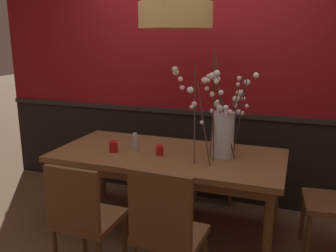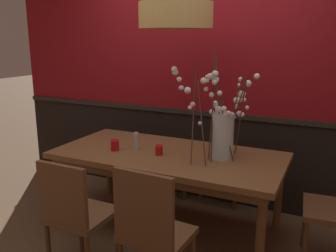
{
  "view_description": "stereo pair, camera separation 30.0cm",
  "coord_description": "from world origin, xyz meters",
  "px_view_note": "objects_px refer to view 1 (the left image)",
  "views": [
    {
      "loc": [
        1.05,
        -2.88,
        1.73
      ],
      "look_at": [
        0.0,
        0.0,
        0.98
      ],
      "focal_mm": 38.59,
      "sensor_mm": 36.0,
      "label": 1
    },
    {
      "loc": [
        1.32,
        -2.76,
        1.73
      ],
      "look_at": [
        0.0,
        0.0,
        0.98
      ],
      "focal_mm": 38.59,
      "sensor_mm": 36.0,
      "label": 2
    }
  ],
  "objects_px": {
    "candle_holder_nearer_edge": "(160,150)",
    "pendant_lamp": "(175,16)",
    "condiment_bottle": "(135,142)",
    "vase_with_blossoms": "(222,128)",
    "chair_far_side_left": "(172,146)",
    "chair_far_side_right": "(219,150)",
    "dining_table": "(168,161)",
    "candle_holder_nearer_center": "(114,147)",
    "chair_near_side_left": "(84,216)",
    "chair_near_side_right": "(166,229)"
  },
  "relations": [
    {
      "from": "candle_holder_nearer_edge",
      "to": "pendant_lamp",
      "type": "height_order",
      "value": "pendant_lamp"
    },
    {
      "from": "condiment_bottle",
      "to": "pendant_lamp",
      "type": "distance_m",
      "value": 1.16
    },
    {
      "from": "vase_with_blossoms",
      "to": "chair_far_side_left",
      "type": "bearing_deg",
      "value": 132.25
    },
    {
      "from": "chair_far_side_right",
      "to": "condiment_bottle",
      "type": "height_order",
      "value": "chair_far_side_right"
    },
    {
      "from": "chair_far_side_right",
      "to": "dining_table",
      "type": "bearing_deg",
      "value": -107.29
    },
    {
      "from": "dining_table",
      "to": "candle_holder_nearer_center",
      "type": "relative_size",
      "value": 20.53
    },
    {
      "from": "chair_far_side_left",
      "to": "candle_holder_nearer_edge",
      "type": "bearing_deg",
      "value": -77.14
    },
    {
      "from": "chair_far_side_left",
      "to": "candle_holder_nearer_center",
      "type": "distance_m",
      "value": 1.06
    },
    {
      "from": "candle_holder_nearer_edge",
      "to": "dining_table",
      "type": "bearing_deg",
      "value": 60.22
    },
    {
      "from": "chair_near_side_left",
      "to": "candle_holder_nearer_edge",
      "type": "relative_size",
      "value": 10.71
    },
    {
      "from": "chair_near_side_right",
      "to": "chair_far_side_left",
      "type": "bearing_deg",
      "value": 108.08
    },
    {
      "from": "dining_table",
      "to": "chair_far_side_right",
      "type": "bearing_deg",
      "value": 72.71
    },
    {
      "from": "chair_far_side_right",
      "to": "candle_holder_nearer_edge",
      "type": "xyz_separation_m",
      "value": [
        -0.32,
        -0.97,
        0.25
      ]
    },
    {
      "from": "candle_holder_nearer_edge",
      "to": "candle_holder_nearer_center",
      "type": "bearing_deg",
      "value": -172.2
    },
    {
      "from": "condiment_bottle",
      "to": "vase_with_blossoms",
      "type": "bearing_deg",
      "value": 6.92
    },
    {
      "from": "chair_near_side_right",
      "to": "condiment_bottle",
      "type": "xyz_separation_m",
      "value": [
        -0.62,
        0.88,
        0.28
      ]
    },
    {
      "from": "candle_holder_nearer_edge",
      "to": "pendant_lamp",
      "type": "relative_size",
      "value": 0.08
    },
    {
      "from": "candle_holder_nearer_edge",
      "to": "chair_near_side_left",
      "type": "bearing_deg",
      "value": -106.3
    },
    {
      "from": "vase_with_blossoms",
      "to": "condiment_bottle",
      "type": "height_order",
      "value": "vase_with_blossoms"
    },
    {
      "from": "chair_far_side_left",
      "to": "candle_holder_nearer_edge",
      "type": "xyz_separation_m",
      "value": [
        0.22,
        -0.95,
        0.26
      ]
    },
    {
      "from": "chair_far_side_right",
      "to": "candle_holder_nearer_center",
      "type": "relative_size",
      "value": 9.52
    },
    {
      "from": "dining_table",
      "to": "candle_holder_nearer_edge",
      "type": "distance_m",
      "value": 0.15
    },
    {
      "from": "chair_near_side_left",
      "to": "chair_far_side_left",
      "type": "bearing_deg",
      "value": 89.07
    },
    {
      "from": "chair_far_side_left",
      "to": "candle_holder_nearer_center",
      "type": "height_order",
      "value": "chair_far_side_left"
    },
    {
      "from": "candle_holder_nearer_edge",
      "to": "pendant_lamp",
      "type": "bearing_deg",
      "value": 53.8
    },
    {
      "from": "candle_holder_nearer_edge",
      "to": "vase_with_blossoms",
      "type": "bearing_deg",
      "value": 16.27
    },
    {
      "from": "chair_far_side_right",
      "to": "candle_holder_nearer_edge",
      "type": "relative_size",
      "value": 10.99
    },
    {
      "from": "candle_holder_nearer_center",
      "to": "chair_far_side_right",
      "type": "bearing_deg",
      "value": 53.99
    },
    {
      "from": "dining_table",
      "to": "condiment_bottle",
      "type": "height_order",
      "value": "condiment_bottle"
    },
    {
      "from": "chair_near_side_right",
      "to": "condiment_bottle",
      "type": "bearing_deg",
      "value": 125.4
    },
    {
      "from": "chair_near_side_right",
      "to": "candle_holder_nearer_edge",
      "type": "relative_size",
      "value": 11.11
    },
    {
      "from": "chair_near_side_left",
      "to": "condiment_bottle",
      "type": "distance_m",
      "value": 0.94
    },
    {
      "from": "vase_with_blossoms",
      "to": "candle_holder_nearer_edge",
      "type": "bearing_deg",
      "value": -163.73
    },
    {
      "from": "candle_holder_nearer_center",
      "to": "candle_holder_nearer_edge",
      "type": "bearing_deg",
      "value": 7.8
    },
    {
      "from": "chair_near_side_left",
      "to": "chair_near_side_right",
      "type": "height_order",
      "value": "chair_near_side_right"
    },
    {
      "from": "chair_far_side_left",
      "to": "vase_with_blossoms",
      "type": "height_order",
      "value": "vase_with_blossoms"
    },
    {
      "from": "vase_with_blossoms",
      "to": "condiment_bottle",
      "type": "distance_m",
      "value": 0.8
    },
    {
      "from": "chair_far_side_left",
      "to": "chair_near_side_right",
      "type": "xyz_separation_m",
      "value": [
        0.58,
        -1.77,
        0.01
      ]
    },
    {
      "from": "dining_table",
      "to": "pendant_lamp",
      "type": "relative_size",
      "value": 1.85
    },
    {
      "from": "condiment_bottle",
      "to": "chair_far_side_right",
      "type": "bearing_deg",
      "value": 57.33
    },
    {
      "from": "condiment_bottle",
      "to": "dining_table",
      "type": "bearing_deg",
      "value": 4.84
    },
    {
      "from": "vase_with_blossoms",
      "to": "condiment_bottle",
      "type": "relative_size",
      "value": 5.66
    },
    {
      "from": "chair_far_side_left",
      "to": "condiment_bottle",
      "type": "xyz_separation_m",
      "value": [
        -0.05,
        -0.9,
        0.29
      ]
    },
    {
      "from": "pendant_lamp",
      "to": "condiment_bottle",
      "type": "bearing_deg",
      "value": -168.3
    },
    {
      "from": "chair_near_side_right",
      "to": "pendant_lamp",
      "type": "relative_size",
      "value": 0.86
    },
    {
      "from": "candle_holder_nearer_center",
      "to": "condiment_bottle",
      "type": "distance_m",
      "value": 0.2
    },
    {
      "from": "dining_table",
      "to": "vase_with_blossoms",
      "type": "distance_m",
      "value": 0.57
    },
    {
      "from": "chair_far_side_right",
      "to": "pendant_lamp",
      "type": "xyz_separation_m",
      "value": [
        -0.23,
        -0.84,
        1.38
      ]
    },
    {
      "from": "chair_near_side_left",
      "to": "chair_near_side_right",
      "type": "relative_size",
      "value": 0.96
    },
    {
      "from": "chair_near_side_left",
      "to": "vase_with_blossoms",
      "type": "bearing_deg",
      "value": 52.61
    }
  ]
}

